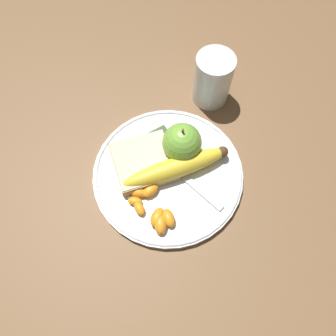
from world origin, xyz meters
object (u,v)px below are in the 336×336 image
at_px(apple, 182,143).
at_px(bread_slice, 144,162).
at_px(banana, 177,167).
at_px(juice_glass, 212,80).
at_px(fork, 178,171).
at_px(plate, 168,174).
at_px(jam_packet, 159,139).

xyz_separation_m(apple, bread_slice, (0.07, -0.01, -0.02)).
bearing_deg(banana, juice_glass, -142.62).
relative_size(apple, fork, 0.46).
distance_m(plate, banana, 0.03).
bearing_deg(plate, jam_packet, -106.63).
xyz_separation_m(apple, fork, (0.03, 0.03, -0.03)).
relative_size(banana, bread_slice, 1.61).
distance_m(plate, fork, 0.02).
bearing_deg(fork, jam_packet, -17.93).
bearing_deg(jam_packet, plate, 73.37).
height_order(plate, apple, apple).
relative_size(juice_glass, apple, 1.32).
height_order(banana, fork, banana).
bearing_deg(juice_glass, apple, 34.98).
bearing_deg(jam_packet, fork, 87.75).
relative_size(plate, apple, 3.40).
height_order(plate, fork, fork).
relative_size(apple, jam_packet, 2.03).
distance_m(banana, bread_slice, 0.06).
xyz_separation_m(bread_slice, jam_packet, (-0.05, -0.03, -0.00)).
bearing_deg(apple, banana, 46.14).
height_order(juice_glass, apple, juice_glass).
bearing_deg(juice_glass, banana, 37.38).
relative_size(banana, fork, 1.14).
bearing_deg(jam_packet, bread_slice, 29.36).
xyz_separation_m(juice_glass, jam_packet, (0.14, 0.04, -0.03)).
bearing_deg(apple, fork, 48.96).
bearing_deg(plate, apple, -150.89).
height_order(plate, juice_glass, juice_glass).
relative_size(juice_glass, jam_packet, 2.69).
xyz_separation_m(juice_glass, fork, (0.15, 0.11, -0.03)).
relative_size(fork, jam_packet, 4.43).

